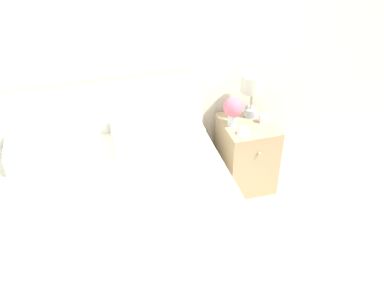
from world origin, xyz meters
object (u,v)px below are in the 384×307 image
(bed, at_px, (126,241))
(flower_vase, at_px, (234,109))
(teacup, at_px, (244,132))
(table_lamp, at_px, (253,87))
(alarm_clock, at_px, (264,118))
(nightstand, at_px, (246,154))

(bed, relative_size, flower_vase, 8.59)
(bed, distance_m, teacup, 1.21)
(table_lamp, height_order, teacup, table_lamp)
(bed, relative_size, teacup, 19.18)
(teacup, bearing_deg, flower_vase, 104.15)
(bed, xyz_separation_m, alarm_clock, (1.24, 0.70, 0.32))
(bed, relative_size, table_lamp, 5.61)
(bed, distance_m, nightstand, 1.32)
(nightstand, relative_size, table_lamp, 1.60)
(teacup, relative_size, alarm_clock, 1.44)
(nightstand, distance_m, alarm_clock, 0.35)
(bed, bearing_deg, table_lamp, 34.98)
(teacup, distance_m, alarm_clock, 0.25)
(nightstand, xyz_separation_m, teacup, (-0.10, -0.13, 0.32))
(alarm_clock, bearing_deg, nightstand, 175.78)
(bed, distance_m, alarm_clock, 1.46)
(bed, height_order, alarm_clock, bed)
(nightstand, bearing_deg, flower_vase, 175.16)
(nightstand, height_order, alarm_clock, alarm_clock)
(teacup, bearing_deg, bed, -150.57)
(flower_vase, bearing_deg, alarm_clock, -4.54)
(bed, distance_m, table_lamp, 1.53)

